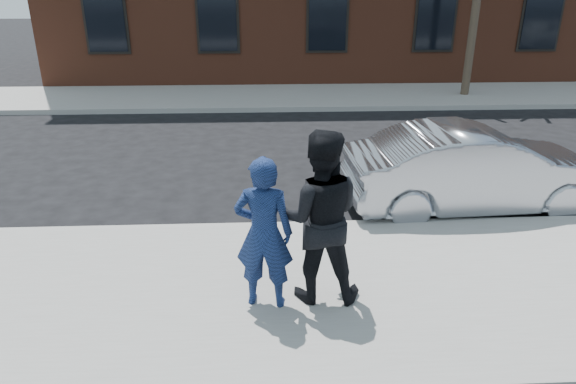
{
  "coord_description": "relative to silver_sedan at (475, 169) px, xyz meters",
  "views": [
    {
      "loc": [
        -2.16,
        -5.66,
        3.68
      ],
      "look_at": [
        -1.87,
        0.4,
        1.16
      ],
      "focal_mm": 32.0,
      "sensor_mm": 36.0,
      "label": 1
    }
  ],
  "objects": [
    {
      "name": "ground",
      "position": [
        -1.38,
        -2.3,
        -0.72
      ],
      "size": [
        100.0,
        100.0,
        0.0
      ],
      "primitive_type": "plane",
      "color": "black",
      "rests_on": "ground"
    },
    {
      "name": "near_sidewalk",
      "position": [
        -1.38,
        -2.55,
        -0.65
      ],
      "size": [
        50.0,
        3.5,
        0.15
      ],
      "primitive_type": "cube",
      "color": "gray",
      "rests_on": "ground"
    },
    {
      "name": "near_curb",
      "position": [
        -1.38,
        -0.75,
        -0.65
      ],
      "size": [
        50.0,
        0.1,
        0.15
      ],
      "primitive_type": "cube",
      "color": "#999691",
      "rests_on": "ground"
    },
    {
      "name": "far_sidewalk",
      "position": [
        -1.38,
        8.95,
        -0.65
      ],
      "size": [
        50.0,
        3.5,
        0.15
      ],
      "primitive_type": "cube",
      "color": "gray",
      "rests_on": "ground"
    },
    {
      "name": "far_curb",
      "position": [
        -1.38,
        7.15,
        -0.65
      ],
      "size": [
        50.0,
        0.1,
        0.15
      ],
      "primitive_type": "cube",
      "color": "#999691",
      "rests_on": "ground"
    },
    {
      "name": "silver_sedan",
      "position": [
        0.0,
        0.0,
        0.0
      ],
      "size": [
        4.46,
        1.79,
        1.44
      ],
      "primitive_type": "imported",
      "rotation": [
        0.0,
        0.0,
        1.63
      ],
      "color": "#999BA3",
      "rests_on": "ground"
    },
    {
      "name": "man_hoodie",
      "position": [
        -3.57,
        -2.85,
        0.34
      ],
      "size": [
        0.72,
        0.56,
        1.81
      ],
      "rotation": [
        0.0,
        0.0,
        2.99
      ],
      "color": "navy",
      "rests_on": "near_sidewalk"
    },
    {
      "name": "man_peacoat",
      "position": [
        -2.94,
        -2.73,
        0.46
      ],
      "size": [
        1.06,
        0.86,
        2.06
      ],
      "rotation": [
        0.0,
        0.0,
        3.06
      ],
      "color": "black",
      "rests_on": "near_sidewalk"
    }
  ]
}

